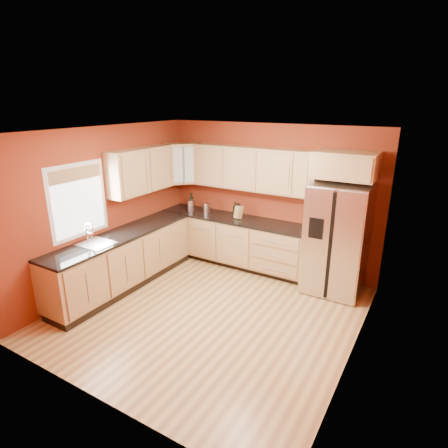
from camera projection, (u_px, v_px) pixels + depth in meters
The scene contains 23 objects.
floor at pixel (210, 313), 5.51m from camera, with size 4.00×4.00×0.00m, color olive.
ceiling at pixel (207, 132), 4.68m from camera, with size 4.00×4.00×0.00m, color silver.
wall_back at pixel (269, 198), 6.72m from camera, with size 4.00×0.04×2.60m, color maroon.
wall_front at pixel (92, 291), 3.46m from camera, with size 4.00×0.04×2.60m, color maroon.
wall_left at pixel (105, 209), 6.06m from camera, with size 0.04×4.00×2.60m, color maroon.
wall_right at pixel (361, 260), 4.13m from camera, with size 0.04×4.00×2.60m, color maroon.
base_cabinets_back at pixel (234, 242), 7.02m from camera, with size 2.90×0.60×0.88m, color #9D6E4C.
base_cabinets_left at pixel (123, 261), 6.19m from camera, with size 0.60×2.80×0.88m, color #9D6E4C.
countertop_back at pixel (234, 219), 6.86m from camera, with size 2.90×0.62×0.04m, color black.
countertop_left at pixel (121, 235), 6.04m from camera, with size 0.62×2.80×0.04m, color black.
upper_cabinets_back at pixel (253, 169), 6.54m from camera, with size 2.30×0.33×0.75m, color #9D6E4C.
upper_cabinets_left at pixel (141, 170), 6.40m from camera, with size 0.33×1.35×0.75m, color #9D6E4C.
corner_upper_cabinet at pixel (182, 163), 7.09m from camera, with size 0.62×0.33×0.75m, color #9D6E4C.
over_fridge_cabinet at pixel (345, 165), 5.59m from camera, with size 0.92×0.60×0.40m, color #9D6E4C.
refrigerator at pixel (337, 239), 5.90m from camera, with size 0.90×0.75×1.78m, color silver.
window at pixel (78, 201), 5.56m from camera, with size 0.03×0.90×1.00m, color white.
sink_faucet at pixel (95, 234), 5.57m from camera, with size 0.50×0.42×0.30m, color silver, non-canonical shape.
canister_left at pixel (191, 206), 7.22m from camera, with size 0.14×0.14×0.22m, color silver.
canister_right at pixel (207, 208), 7.07m from camera, with size 0.12×0.12×0.20m, color silver.
wine_bottle_a at pixel (235, 209), 6.85m from camera, with size 0.07×0.07×0.29m, color black, non-canonical shape.
wine_bottle_b at pixel (191, 201), 7.30m from camera, with size 0.08×0.08×0.34m, color black, non-canonical shape.
knife_block at pixel (239, 212), 6.79m from camera, with size 0.12×0.11×0.23m, color #A68B50.
soap_dispenser at pixel (306, 223), 6.22m from camera, with size 0.07×0.07×0.20m, color white.
Camera 1 is at (2.63, -4.03, 2.99)m, focal length 30.00 mm.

